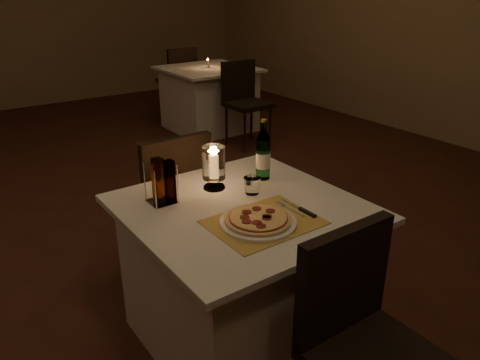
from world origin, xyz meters
TOP-DOWN VIEW (x-y plane):
  - floor at (0.00, 0.00)m, footprint 8.00×10.00m
  - main_table at (0.29, -0.69)m, footprint 1.00×1.00m
  - chair_near at (0.29, -1.40)m, footprint 0.42×0.42m
  - chair_far at (0.29, 0.03)m, footprint 0.42×0.42m
  - placemat at (0.27, -0.87)m, footprint 0.45×0.34m
  - plate at (0.24, -0.87)m, footprint 0.32×0.32m
  - pizza at (0.24, -0.87)m, footprint 0.28×0.28m
  - fork at (0.43, -0.83)m, footprint 0.02×0.18m
  - knife at (0.47, -0.90)m, footprint 0.02×0.22m
  - tumbler at (0.40, -0.60)m, footprint 0.08×0.08m
  - water_bottle at (0.56, -0.49)m, footprint 0.07×0.07m
  - hurricane_candle at (0.29, -0.45)m, footprint 0.11×0.11m
  - cruet_caddy at (0.01, -0.45)m, footprint 0.12×0.12m
  - neighbor_table_right at (2.11, 2.54)m, footprint 1.00×1.00m
  - neighbor_chair_ra at (2.11, 1.82)m, footprint 0.42×0.42m
  - neighbor_chair_rb at (2.11, 3.25)m, footprint 0.42×0.42m
  - neighbor_candle_right at (2.11, 2.54)m, footprint 0.03×0.03m

SIDE VIEW (x-z plane):
  - floor at x=0.00m, z-range -0.02..0.00m
  - main_table at x=0.29m, z-range 0.00..0.74m
  - neighbor_table_right at x=2.11m, z-range 0.00..0.74m
  - chair_near at x=0.29m, z-range 0.10..1.00m
  - chair_far at x=0.29m, z-range 0.10..1.00m
  - neighbor_chair_ra at x=2.11m, z-range 0.10..1.00m
  - neighbor_chair_rb at x=2.11m, z-range 0.10..1.00m
  - placemat at x=0.27m, z-range 0.74..0.74m
  - fork at x=0.43m, z-range 0.74..0.75m
  - knife at x=0.47m, z-range 0.74..0.76m
  - plate at x=0.24m, z-range 0.74..0.76m
  - pizza at x=0.24m, z-range 0.76..0.78m
  - tumbler at x=0.40m, z-range 0.74..0.82m
  - neighbor_candle_right at x=2.11m, z-range 0.73..0.84m
  - cruet_caddy at x=0.01m, z-range 0.73..0.94m
  - hurricane_candle at x=0.29m, z-range 0.76..0.97m
  - water_bottle at x=0.56m, z-range 0.71..1.02m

